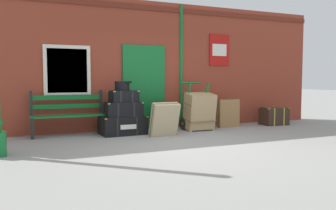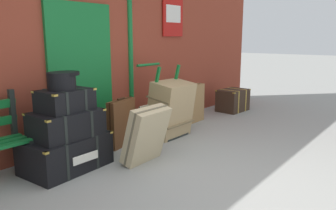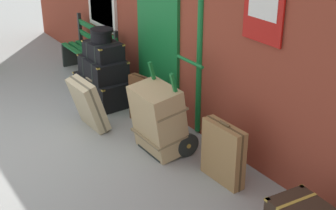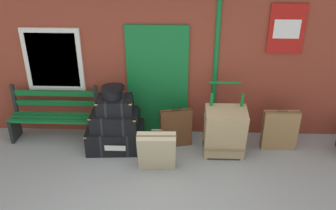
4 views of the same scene
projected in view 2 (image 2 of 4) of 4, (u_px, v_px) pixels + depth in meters
ground_plane at (225, 191)px, 3.54m from camera, size 60.00×60.00×0.00m
brick_facade at (70, 38)px, 4.80m from camera, size 10.40×0.35×3.20m
steamer_trunk_base at (66, 153)px, 4.11m from camera, size 1.05×0.71×0.43m
steamer_trunk_middle at (66, 124)px, 4.03m from camera, size 0.82×0.57×0.33m
steamer_trunk_top at (65, 100)px, 3.99m from camera, size 0.63×0.48×0.27m
round_hatbox at (62, 80)px, 3.92m from camera, size 0.39×0.35×0.21m
porters_trolley at (163, 119)px, 5.56m from camera, size 0.71×0.66×1.18m
large_brown_trunk at (171, 109)px, 5.41m from camera, size 0.70×0.56×0.93m
suitcase_umber at (192, 104)px, 6.36m from camera, size 0.63×0.18×0.77m
suitcase_cream at (122, 123)px, 4.97m from camera, size 0.58×0.24×0.74m
suitcase_slate at (146, 135)px, 4.27m from camera, size 0.62×0.42×0.76m
corner_trunk at (233, 100)px, 7.37m from camera, size 0.72×0.54×0.49m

